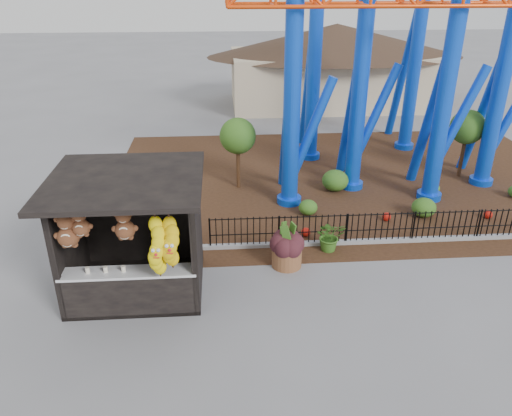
{
  "coord_description": "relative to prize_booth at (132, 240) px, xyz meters",
  "views": [
    {
      "loc": [
        -0.78,
        -9.66,
        7.35
      ],
      "look_at": [
        0.02,
        1.5,
        2.0
      ],
      "focal_mm": 35.0,
      "sensor_mm": 36.0,
      "label": 1
    }
  ],
  "objects": [
    {
      "name": "prize_booth",
      "position": [
        0.0,
        0.0,
        0.0
      ],
      "size": [
        3.5,
        3.4,
        3.12
      ],
      "color": "black",
      "rests_on": "ground"
    },
    {
      "name": "pavilion",
      "position": [
        8.99,
        19.09,
        1.54
      ],
      "size": [
        15.0,
        15.0,
        4.8
      ],
      "color": "#BFAD8C",
      "rests_on": "ground"
    },
    {
      "name": "planter_foliage",
      "position": [
        3.88,
        1.04,
        -0.64
      ],
      "size": [
        0.7,
        0.7,
        0.64
      ],
      "primitive_type": "ellipsoid",
      "color": "#341519",
      "rests_on": "terracotta_planter"
    },
    {
      "name": "landscaping",
      "position": [
        7.56,
        4.99,
        -1.2
      ],
      "size": [
        8.35,
        4.04,
        0.77
      ],
      "color": "#2F591A",
      "rests_on": "mulch_bed"
    },
    {
      "name": "ground",
      "position": [
        2.99,
        -0.91,
        -1.53
      ],
      "size": [
        120.0,
        120.0,
        0.0
      ],
      "primitive_type": "plane",
      "color": "slate",
      "rests_on": "ground"
    },
    {
      "name": "terracotta_planter",
      "position": [
        3.88,
        1.04,
        -1.25
      ],
      "size": [
        0.85,
        0.85,
        0.56
      ],
      "primitive_type": "cylinder",
      "rotation": [
        0.0,
        0.0,
        0.04
      ],
      "color": "brown",
      "rests_on": "ground"
    },
    {
      "name": "potted_plant",
      "position": [
        5.23,
        1.79,
        -1.06
      ],
      "size": [
        0.87,
        0.76,
        0.93
      ],
      "primitive_type": "imported",
      "rotation": [
        0.0,
        0.0,
        0.05
      ],
      "color": "#1B5719",
      "rests_on": "ground"
    },
    {
      "name": "picket_fence",
      "position": [
        7.89,
        2.09,
        -1.03
      ],
      "size": [
        12.2,
        0.06,
        1.0
      ],
      "primitive_type": null,
      "color": "black",
      "rests_on": "ground"
    },
    {
      "name": "roller_coaster",
      "position": [
        8.1,
        7.32,
        4.91
      ],
      "size": [
        11.0,
        6.37,
        10.82
      ],
      "color": "blue",
      "rests_on": "ground"
    },
    {
      "name": "curb",
      "position": [
        6.99,
        2.09,
        -1.47
      ],
      "size": [
        18.0,
        0.18,
        0.12
      ],
      "primitive_type": "cube",
      "color": "gray",
      "rests_on": "ground"
    },
    {
      "name": "mulch_bed",
      "position": [
        6.99,
        7.09,
        -1.52
      ],
      "size": [
        18.0,
        12.0,
        0.02
      ],
      "primitive_type": "cube",
      "color": "#331E11",
      "rests_on": "ground"
    }
  ]
}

